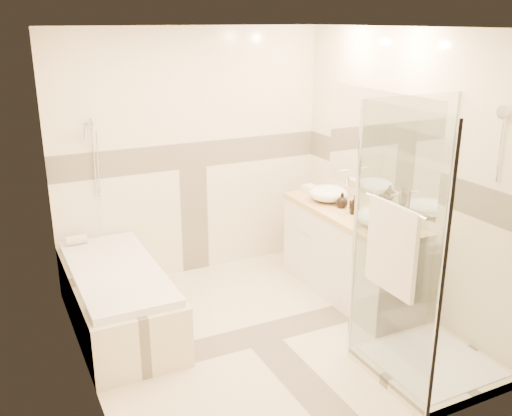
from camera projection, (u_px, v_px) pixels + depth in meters
name	position (u px, v px, depth m)	size (l,w,h in m)	color
room	(264.00, 192.00, 4.49)	(2.82, 3.02, 2.52)	beige
bathtub	(118.00, 295.00, 4.88)	(0.75, 1.70, 0.56)	beige
vanity	(350.00, 253.00, 5.45)	(0.58, 1.62, 0.85)	white
shower_enclosure	(417.00, 311.00, 4.22)	(0.96, 0.93, 2.04)	beige
vessel_sink_near	(328.00, 193.00, 5.60)	(0.39, 0.39, 0.16)	white
vessel_sink_far	(377.00, 217.00, 4.94)	(0.39, 0.39, 0.15)	white
faucet_near	(347.00, 181.00, 5.66)	(0.13, 0.03, 0.30)	silver
faucet_far	(398.00, 205.00, 5.01)	(0.11, 0.03, 0.27)	silver
amenity_bottle_a	(354.00, 205.00, 5.23)	(0.08, 0.08, 0.17)	black
amenity_bottle_b	(342.00, 200.00, 5.40)	(0.11, 0.11, 0.15)	black
folded_towels	(312.00, 190.00, 5.87)	(0.13, 0.22, 0.07)	white
rolled_towel	(76.00, 240.00, 5.30)	(0.09, 0.09, 0.19)	white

